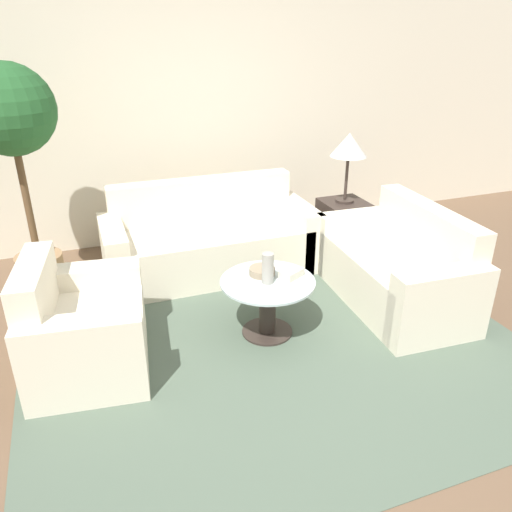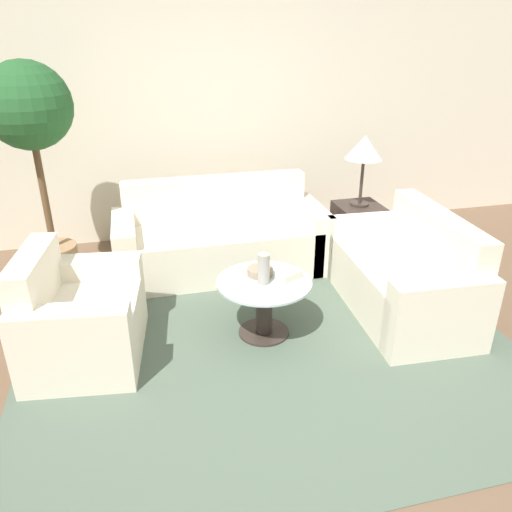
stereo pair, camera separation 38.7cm
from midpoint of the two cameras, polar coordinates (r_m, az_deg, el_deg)
The scene contains 13 objects.
ground_plane at distance 3.42m, azimuth 3.78°, elevation -14.72°, with size 14.00×14.00×0.00m, color brown.
wall_back at distance 5.52m, azimuth -8.70°, elevation 15.41°, with size 10.00×0.06×2.60m.
rug at distance 3.93m, azimuth -1.57°, elevation -8.76°, with size 3.59×3.34×0.01m.
sofa_main at distance 4.83m, azimuth -7.61°, elevation 1.57°, with size 1.98×0.82×0.85m.
armchair at distance 3.69m, azimuth -22.42°, elevation -8.07°, with size 0.87×1.04×0.82m.
loveseat at distance 4.36m, azimuth 13.67°, elevation -1.62°, with size 0.85×1.54×0.83m.
coffee_table at distance 3.77m, azimuth -1.62°, elevation -5.09°, with size 0.71×0.71×0.46m.
side_table at distance 5.13m, azimuth 7.74°, elevation 3.03°, with size 0.43×0.43×0.59m.
table_lamp at distance 4.88m, azimuth 8.31°, elevation 12.22°, with size 0.35×0.35×0.68m.
potted_plant at distance 4.55m, azimuth -28.27°, elevation 12.12°, with size 0.72×0.72×1.95m.
vase at distance 3.62m, azimuth -1.70°, elevation -1.49°, with size 0.09×0.09×0.23m.
bowl at distance 3.77m, azimuth -2.24°, elevation -1.81°, with size 0.20×0.20×0.06m.
book_stack at distance 3.73m, azimuth 1.12°, elevation -2.06°, with size 0.21×0.18×0.06m.
Camera 1 is at (-1.31, -2.34, 2.17)m, focal length 35.00 mm.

